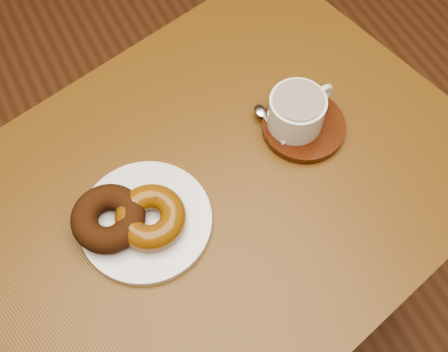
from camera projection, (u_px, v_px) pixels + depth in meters
name	position (u px, v px, depth m)	size (l,w,h in m)	color
ground	(293.00, 312.00, 1.63)	(6.00, 6.00, 0.00)	brown
cafe_table	(214.00, 219.00, 1.03)	(0.99, 0.83, 0.82)	brown
donut_plate	(146.00, 221.00, 0.88)	(0.21, 0.21, 0.01)	white
donut_cinnamon	(108.00, 218.00, 0.85)	(0.11, 0.11, 0.04)	#361A0A
donut_caramel	(151.00, 217.00, 0.85)	(0.15, 0.15, 0.04)	brown
saucer	(303.00, 126.00, 0.96)	(0.14, 0.14, 0.02)	#3E1708
coffee_cup	(297.00, 111.00, 0.92)	(0.12, 0.09, 0.07)	white
teaspoon	(263.00, 114.00, 0.96)	(0.02, 0.09, 0.01)	silver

